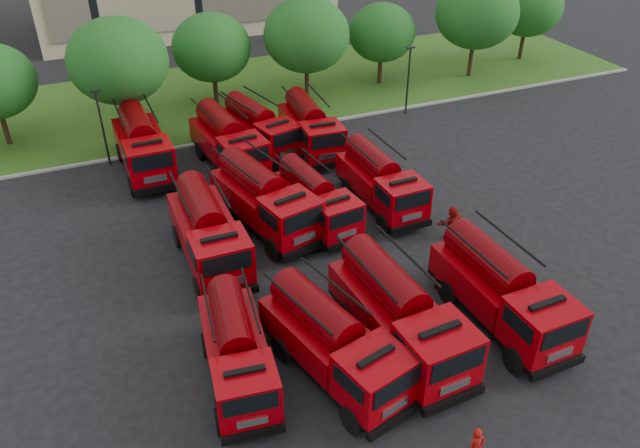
{
  "coord_description": "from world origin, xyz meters",
  "views": [
    {
      "loc": [
        -11.48,
        -21.4,
        19.0
      ],
      "look_at": [
        -1.22,
        2.83,
        1.8
      ],
      "focal_mm": 35.0,
      "sensor_mm": 36.0,
      "label": 1
    }
  ],
  "objects_px": {
    "fire_truck_6": "(315,199)",
    "firefighter_4": "(257,347)",
    "fire_truck_7": "(380,181)",
    "fire_truck_9": "(228,142)",
    "fire_truck_8": "(143,145)",
    "fire_truck_1": "(333,343)",
    "fire_truck_2": "(399,314)",
    "fire_truck_0": "(237,350)",
    "fire_truck_11": "(310,127)",
    "fire_truck_10": "(259,128)",
    "fire_truck_3": "(501,291)",
    "firefighter_2": "(437,289)",
    "firefighter_3": "(471,296)",
    "fire_truck_4": "(208,232)",
    "fire_truck_5": "(264,199)",
    "firefighter_5": "(450,237)",
    "firefighter_1": "(391,395)"
  },
  "relations": [
    {
      "from": "fire_truck_8",
      "to": "fire_truck_1",
      "type": "bearing_deg",
      "value": -79.61
    },
    {
      "from": "firefighter_2",
      "to": "firefighter_5",
      "type": "xyz_separation_m",
      "value": [
        3.0,
        3.58,
        0.0
      ]
    },
    {
      "from": "fire_truck_8",
      "to": "fire_truck_0",
      "type": "bearing_deg",
      "value": -89.43
    },
    {
      "from": "fire_truck_7",
      "to": "firefighter_3",
      "type": "xyz_separation_m",
      "value": [
        0.21,
        -9.06,
        -1.63
      ]
    },
    {
      "from": "fire_truck_9",
      "to": "fire_truck_10",
      "type": "xyz_separation_m",
      "value": [
        2.55,
        1.5,
        -0.12
      ]
    },
    {
      "from": "fire_truck_8",
      "to": "fire_truck_11",
      "type": "relative_size",
      "value": 1.05
    },
    {
      "from": "fire_truck_10",
      "to": "firefighter_4",
      "type": "height_order",
      "value": "fire_truck_10"
    },
    {
      "from": "fire_truck_8",
      "to": "fire_truck_9",
      "type": "height_order",
      "value": "fire_truck_8"
    },
    {
      "from": "fire_truck_10",
      "to": "firefighter_1",
      "type": "relative_size",
      "value": 4.13
    },
    {
      "from": "fire_truck_0",
      "to": "fire_truck_10",
      "type": "xyz_separation_m",
      "value": [
        7.29,
        19.29,
        0.1
      ]
    },
    {
      "from": "fire_truck_7",
      "to": "fire_truck_9",
      "type": "distance_m",
      "value": 10.47
    },
    {
      "from": "fire_truck_10",
      "to": "firefighter_4",
      "type": "relative_size",
      "value": 4.08
    },
    {
      "from": "fire_truck_8",
      "to": "fire_truck_10",
      "type": "height_order",
      "value": "fire_truck_8"
    },
    {
      "from": "fire_truck_11",
      "to": "fire_truck_5",
      "type": "bearing_deg",
      "value": -123.12
    },
    {
      "from": "fire_truck_4",
      "to": "fire_truck_8",
      "type": "relative_size",
      "value": 0.98
    },
    {
      "from": "firefighter_2",
      "to": "fire_truck_0",
      "type": "bearing_deg",
      "value": 87.32
    },
    {
      "from": "firefighter_2",
      "to": "firefighter_4",
      "type": "xyz_separation_m",
      "value": [
        -9.22,
        -0.32,
        0.0
      ]
    },
    {
      "from": "fire_truck_0",
      "to": "fire_truck_11",
      "type": "relative_size",
      "value": 0.92
    },
    {
      "from": "firefighter_4",
      "to": "fire_truck_7",
      "type": "bearing_deg",
      "value": -110.58
    },
    {
      "from": "fire_truck_4",
      "to": "firefighter_3",
      "type": "relative_size",
      "value": 5.14
    },
    {
      "from": "fire_truck_5",
      "to": "firefighter_3",
      "type": "height_order",
      "value": "fire_truck_5"
    },
    {
      "from": "fire_truck_6",
      "to": "fire_truck_8",
      "type": "distance_m",
      "value": 12.5
    },
    {
      "from": "fire_truck_9",
      "to": "firefighter_4",
      "type": "distance_m",
      "value": 16.86
    },
    {
      "from": "fire_truck_2",
      "to": "firefighter_5",
      "type": "distance_m",
      "value": 9.29
    },
    {
      "from": "fire_truck_5",
      "to": "fire_truck_8",
      "type": "xyz_separation_m",
      "value": [
        -4.91,
        9.21,
        0.02
      ]
    },
    {
      "from": "firefighter_4",
      "to": "fire_truck_2",
      "type": "bearing_deg",
      "value": -172.13
    },
    {
      "from": "fire_truck_7",
      "to": "firefighter_5",
      "type": "xyz_separation_m",
      "value": [
        2.0,
        -4.41,
        -1.63
      ]
    },
    {
      "from": "fire_truck_10",
      "to": "firefighter_3",
      "type": "height_order",
      "value": "fire_truck_10"
    },
    {
      "from": "fire_truck_4",
      "to": "fire_truck_11",
      "type": "xyz_separation_m",
      "value": [
        9.46,
        9.72,
        -0.07
      ]
    },
    {
      "from": "fire_truck_3",
      "to": "firefighter_4",
      "type": "distance_m",
      "value": 10.87
    },
    {
      "from": "fire_truck_7",
      "to": "fire_truck_9",
      "type": "relative_size",
      "value": 0.91
    },
    {
      "from": "firefighter_4",
      "to": "firefighter_2",
      "type": "bearing_deg",
      "value": -147.74
    },
    {
      "from": "fire_truck_2",
      "to": "firefighter_4",
      "type": "relative_size",
      "value": 4.41
    },
    {
      "from": "fire_truck_3",
      "to": "fire_truck_6",
      "type": "relative_size",
      "value": 1.12
    },
    {
      "from": "fire_truck_0",
      "to": "fire_truck_8",
      "type": "distance_m",
      "value": 19.36
    },
    {
      "from": "firefighter_1",
      "to": "firefighter_4",
      "type": "height_order",
      "value": "firefighter_4"
    },
    {
      "from": "fire_truck_4",
      "to": "firefighter_5",
      "type": "relative_size",
      "value": 4.1
    },
    {
      "from": "fire_truck_3",
      "to": "fire_truck_8",
      "type": "relative_size",
      "value": 0.98
    },
    {
      "from": "fire_truck_8",
      "to": "fire_truck_7",
      "type": "bearing_deg",
      "value": -39.79
    },
    {
      "from": "fire_truck_1",
      "to": "firefighter_4",
      "type": "xyz_separation_m",
      "value": [
        -2.4,
        2.62,
        -1.68
      ]
    },
    {
      "from": "fire_truck_10",
      "to": "firefighter_2",
      "type": "height_order",
      "value": "fire_truck_10"
    },
    {
      "from": "firefighter_3",
      "to": "fire_truck_8",
      "type": "bearing_deg",
      "value": -98.47
    },
    {
      "from": "fire_truck_0",
      "to": "firefighter_4",
      "type": "xyz_separation_m",
      "value": [
        1.19,
        1.4,
        -1.53
      ]
    },
    {
      "from": "fire_truck_2",
      "to": "fire_truck_8",
      "type": "bearing_deg",
      "value": 105.96
    },
    {
      "from": "fire_truck_6",
      "to": "firefighter_4",
      "type": "xyz_separation_m",
      "value": [
        -6.07,
        -8.04,
        -1.53
      ]
    },
    {
      "from": "fire_truck_11",
      "to": "firefighter_2",
      "type": "relative_size",
      "value": 4.97
    },
    {
      "from": "fire_truck_8",
      "to": "firefighter_2",
      "type": "height_order",
      "value": "fire_truck_8"
    },
    {
      "from": "firefighter_1",
      "to": "firefighter_5",
      "type": "xyz_separation_m",
      "value": [
        8.17,
        8.5,
        0.0
      ]
    },
    {
      "from": "fire_truck_3",
      "to": "firefighter_3",
      "type": "bearing_deg",
      "value": 87.92
    },
    {
      "from": "fire_truck_3",
      "to": "firefighter_3",
      "type": "height_order",
      "value": "fire_truck_3"
    }
  ]
}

